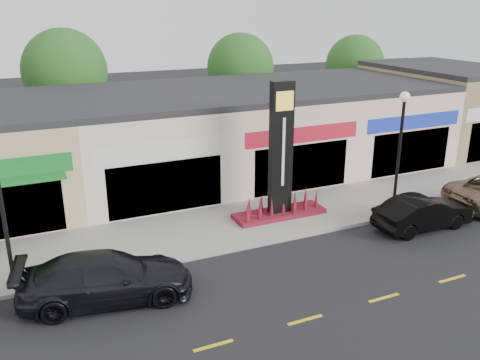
{
  "coord_description": "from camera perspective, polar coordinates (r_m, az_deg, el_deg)",
  "views": [
    {
      "loc": [
        -7.25,
        -14.24,
        9.08
      ],
      "look_at": [
        0.98,
        4.0,
        2.18
      ],
      "focal_mm": 38.0,
      "sensor_mm": 36.0,
      "label": 1
    }
  ],
  "objects": [
    {
      "name": "ground",
      "position": [
        18.38,
        2.38,
        -10.61
      ],
      "size": [
        120.0,
        120.0,
        0.0
      ],
      "primitive_type": "plane",
      "color": "black",
      "rests_on": "ground"
    },
    {
      "name": "sidewalk",
      "position": [
        21.89,
        -2.73,
        -5.3
      ],
      "size": [
        52.0,
        4.3,
        0.15
      ],
      "primitive_type": "cube",
      "color": "gray",
      "rests_on": "ground"
    },
    {
      "name": "curb",
      "position": [
        20.01,
        -0.32,
        -7.72
      ],
      "size": [
        52.0,
        0.2,
        0.15
      ],
      "primitive_type": "cube",
      "color": "gray",
      "rests_on": "ground"
    },
    {
      "name": "shop_cream",
      "position": [
        27.18,
        -11.35,
        4.41
      ],
      "size": [
        7.0,
        10.01,
        4.8
      ],
      "color": "beige",
      "rests_on": "ground"
    },
    {
      "name": "shop_pink_w",
      "position": [
        29.47,
        2.05,
        5.9
      ],
      "size": [
        7.0,
        10.01,
        4.8
      ],
      "color": "beige",
      "rests_on": "ground"
    },
    {
      "name": "shop_pink_e",
      "position": [
        33.1,
        13.06,
        6.88
      ],
      "size": [
        7.0,
        10.01,
        4.8
      ],
      "color": "beige",
      "rests_on": "ground"
    },
    {
      "name": "shop_tan",
      "position": [
        37.66,
        21.72,
        7.84
      ],
      "size": [
        7.0,
        10.01,
        5.3
      ],
      "color": "#8E7B52",
      "rests_on": "ground"
    },
    {
      "name": "tree_rear_west",
      "position": [
        34.12,
        -19.06,
        11.51
      ],
      "size": [
        5.2,
        5.2,
        7.83
      ],
      "color": "#382619",
      "rests_on": "ground"
    },
    {
      "name": "tree_rear_mid",
      "position": [
        37.26,
        0.04,
        12.55
      ],
      "size": [
        4.8,
        4.8,
        7.29
      ],
      "color": "#382619",
      "rests_on": "ground"
    },
    {
      "name": "tree_rear_east",
      "position": [
        42.38,
        12.76,
        12.53
      ],
      "size": [
        4.6,
        4.6,
        6.94
      ],
      "color": "#382619",
      "rests_on": "ground"
    },
    {
      "name": "lamp_west_near",
      "position": [
        17.67,
        -25.37,
        -1.38
      ],
      "size": [
        0.44,
        0.44,
        5.47
      ],
      "color": "black",
      "rests_on": "sidewalk"
    },
    {
      "name": "lamp_east_near",
      "position": [
        23.33,
        17.55,
        4.22
      ],
      "size": [
        0.44,
        0.44,
        5.47
      ],
      "color": "black",
      "rests_on": "sidewalk"
    },
    {
      "name": "pylon_sign",
      "position": [
        22.16,
        4.55,
        1.08
      ],
      "size": [
        4.2,
        1.3,
        6.0
      ],
      "color": "#570F20",
      "rests_on": "sidewalk"
    },
    {
      "name": "car_dark_sedan",
      "position": [
        17.13,
        -14.8,
        -10.58
      ],
      "size": [
        3.08,
        5.79,
        1.6
      ],
      "primitive_type": "imported",
      "rotation": [
        0.0,
        0.0,
        1.41
      ],
      "color": "black",
      "rests_on": "ground"
    },
    {
      "name": "car_black_conv",
      "position": [
        23.0,
        19.86,
        -3.48
      ],
      "size": [
        1.55,
        4.4,
        1.45
      ],
      "primitive_type": "imported",
      "rotation": [
        0.0,
        0.0,
        1.57
      ],
      "color": "black",
      "rests_on": "ground"
    }
  ]
}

